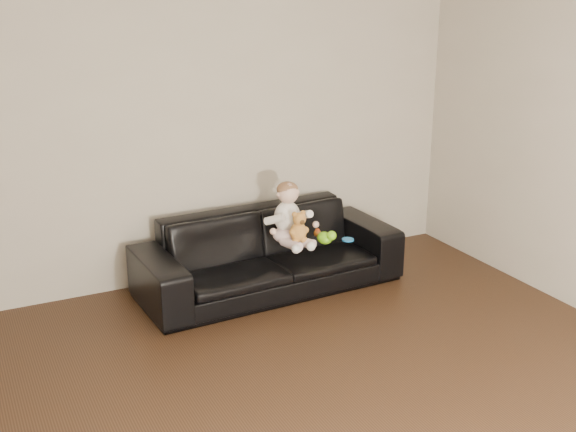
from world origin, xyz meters
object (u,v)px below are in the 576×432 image
sofa (269,252)px  baby (289,217)px  toy_blue_disc (348,240)px  toy_green (325,238)px  toy_rattle (317,233)px  teddy_bear (299,227)px

sofa → baby: size_ratio=4.24×
baby → toy_blue_disc: size_ratio=5.16×
toy_green → toy_blue_disc: size_ratio=1.46×
sofa → toy_rattle: 0.42m
baby → toy_green: 0.33m
baby → toy_rattle: bearing=-14.1°
teddy_bear → baby: bearing=62.4°
toy_rattle → toy_blue_disc: size_ratio=0.65×
toy_green → toy_rattle: 0.17m
sofa → baby: 0.36m
teddy_bear → toy_blue_disc: size_ratio=2.57×
toy_rattle → toy_blue_disc: 0.25m
sofa → toy_rattle: bearing=-15.8°
sofa → toy_blue_disc: size_ratio=21.87×
sofa → baby: baby is taller
baby → toy_green: (0.24, -0.14, -0.17)m
baby → toy_blue_disc: (0.45, -0.15, -0.21)m
sofa → toy_green: 0.47m
toy_blue_disc → teddy_bear: bearing=179.5°
teddy_bear → toy_green: (0.23, 0.01, -0.13)m
toy_green → toy_rattle: size_ratio=2.26×
baby → sofa: bearing=117.6°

